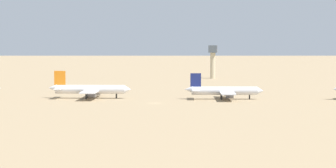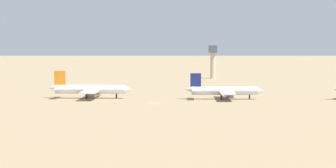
% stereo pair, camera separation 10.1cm
% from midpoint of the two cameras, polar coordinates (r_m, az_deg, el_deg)
% --- Properties ---
extents(ground, '(4000.00, 4000.00, 0.00)m').
position_cam_midpoint_polar(ground, '(249.91, -1.13, -1.64)').
color(ground, '#9E8460').
extents(ridge_west, '(269.95, 265.64, 128.20)m').
position_cam_midpoint_polar(ridge_west, '(1274.03, -3.33, 5.58)').
color(ridge_west, slate).
rests_on(ridge_west, ground).
extents(parked_jet_orange_3, '(33.59, 28.36, 11.09)m').
position_cam_midpoint_polar(parked_jet_orange_3, '(272.28, -6.67, -0.46)').
color(parked_jet_orange_3, white).
rests_on(parked_jet_orange_3, ground).
extents(parked_jet_navy_4, '(31.34, 26.53, 10.35)m').
position_cam_midpoint_polar(parked_jet_navy_4, '(267.15, 4.75, -0.58)').
color(parked_jet_navy_4, silver).
rests_on(parked_jet_navy_4, ground).
extents(control_tower, '(5.20, 5.20, 20.23)m').
position_cam_midpoint_polar(control_tower, '(411.24, 3.84, 2.17)').
color(control_tower, '#C6B793').
rests_on(control_tower, ground).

